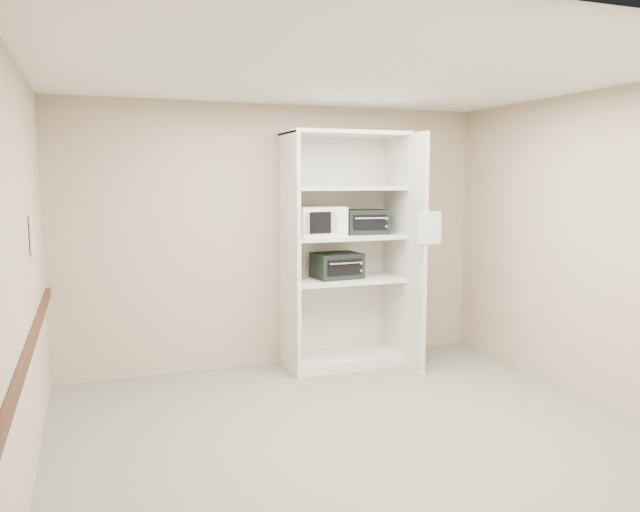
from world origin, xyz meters
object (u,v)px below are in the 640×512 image
object	(u,v)px
toaster_oven_upper	(366,222)
shelving_unit	(348,258)
toaster_oven_lower	(337,266)
microwave	(318,221)

from	to	relation	value
toaster_oven_upper	shelving_unit	bearing A→B (deg)	-161.92
shelving_unit	toaster_oven_upper	world-z (taller)	shelving_unit
shelving_unit	toaster_oven_lower	bearing A→B (deg)	170.22
toaster_oven_upper	toaster_oven_lower	size ratio (longest dim) A/B	0.94
shelving_unit	toaster_oven_lower	world-z (taller)	shelving_unit
shelving_unit	toaster_oven_lower	xyz separation A→B (m)	(-0.12, 0.02, -0.08)
shelving_unit	toaster_oven_lower	size ratio (longest dim) A/B	5.14
shelving_unit	microwave	bearing A→B (deg)	-177.74
microwave	toaster_oven_lower	size ratio (longest dim) A/B	1.05
toaster_oven_upper	toaster_oven_lower	world-z (taller)	toaster_oven_upper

